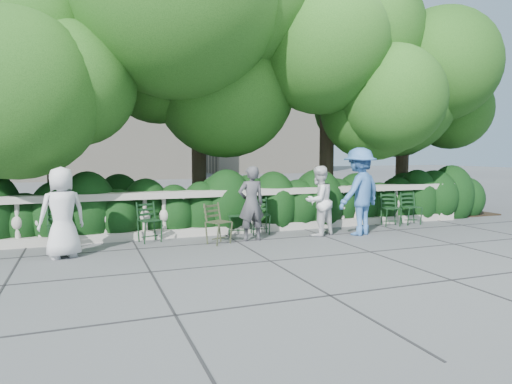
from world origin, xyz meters
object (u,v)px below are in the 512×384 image
object	(u,v)px
chair_b	(153,243)
chair_weathered	(224,245)
person_woman_grey	(251,203)
chair_d	(238,237)
chair_e	(414,225)
chair_a	(60,250)
chair_c	(261,235)
person_businessman	(62,213)
person_older_blue	(360,191)
chair_f	(393,227)
person_casual_man	(319,201)

from	to	relation	value
chair_b	chair_weathered	bearing A→B (deg)	-44.11
chair_b	person_woman_grey	xyz separation A→B (m)	(1.97, -0.45, 0.78)
chair_d	chair_e	size ratio (longest dim) A/B	1.00
chair_a	chair_weathered	bearing A→B (deg)	-16.12
chair_c	chair_e	distance (m)	4.12
person_businessman	chair_c	bearing A→B (deg)	172.55
chair_weathered	person_older_blue	world-z (taller)	person_older_blue
chair_a	chair_f	xyz separation A→B (m)	(7.61, 0.00, 0.00)
person_woman_grey	person_casual_man	size ratio (longest dim) A/B	1.01
chair_a	chair_b	bearing A→B (deg)	-2.70
person_older_blue	chair_c	bearing A→B (deg)	-40.62
chair_f	person_woman_grey	world-z (taller)	person_woman_grey
person_woman_grey	chair_a	bearing A→B (deg)	-7.88
chair_c	chair_weathered	distance (m)	1.31
chair_d	chair_b	bearing A→B (deg)	-165.98
chair_d	chair_weathered	size ratio (longest dim) A/B	1.00
chair_b	person_older_blue	size ratio (longest dim) A/B	0.43
chair_a	person_woman_grey	size ratio (longest dim) A/B	0.54
chair_b	chair_e	bearing A→B (deg)	-16.39
chair_d	chair_e	world-z (taller)	same
chair_c	person_older_blue	xyz separation A→B (m)	(2.07, -0.70, 0.97)
person_businessman	person_woman_grey	world-z (taller)	person_businessman
person_businessman	person_older_blue	world-z (taller)	person_older_blue
chair_e	person_woman_grey	bearing A→B (deg)	-167.44
chair_a	chair_f	size ratio (longest dim) A/B	1.00
chair_d	chair_weathered	world-z (taller)	same
chair_d	person_woman_grey	distance (m)	0.93
chair_a	person_casual_man	bearing A→B (deg)	-8.45
chair_b	chair_d	world-z (taller)	same
person_businessman	person_older_blue	size ratio (longest dim) A/B	0.82
chair_b	chair_e	distance (m)	6.51
chair_f	chair_d	bearing A→B (deg)	-166.41
chair_c	chair_weathered	size ratio (longest dim) A/B	1.00
person_casual_man	person_woman_grey	bearing A→B (deg)	-20.88
person_older_blue	person_casual_man	bearing A→B (deg)	-35.67
chair_weathered	person_casual_man	xyz separation A→B (m)	(2.26, 0.24, 0.77)
chair_e	person_businessman	bearing A→B (deg)	-167.59
chair_b	chair_e	world-z (taller)	same
chair_b	chair_f	xyz separation A→B (m)	(5.86, -0.04, 0.00)
chair_d	chair_e	distance (m)	4.67
person_older_blue	chair_f	bearing A→B (deg)	-177.72
chair_e	chair_f	world-z (taller)	same
chair_a	chair_e	world-z (taller)	same
chair_b	person_older_blue	xyz separation A→B (m)	(4.46, -0.67, 0.97)
chair_f	person_businessman	xyz separation A→B (m)	(-7.51, -0.71, 0.80)
chair_a	person_woman_grey	distance (m)	3.82
person_older_blue	person_businessman	bearing A→B (deg)	-21.12
chair_weathered	chair_c	bearing A→B (deg)	7.42
person_businessman	chair_f	bearing A→B (deg)	166.95
chair_b	chair_f	distance (m)	5.86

